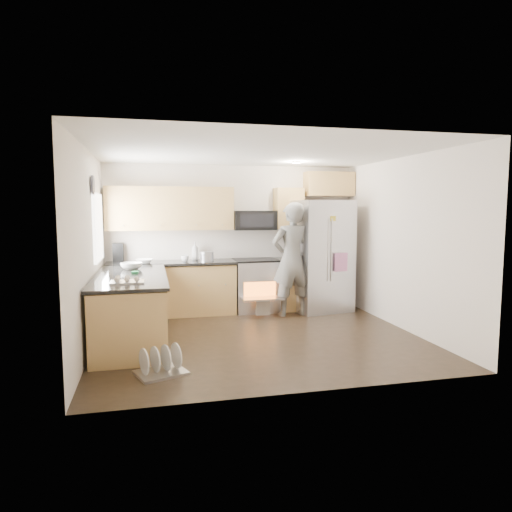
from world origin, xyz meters
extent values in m
plane|color=black|center=(0.00, 0.00, 0.00)|extent=(4.50, 4.50, 0.00)
cube|color=silver|center=(0.00, 2.00, 1.30)|extent=(4.50, 0.04, 2.60)
cube|color=silver|center=(0.00, -2.00, 1.30)|extent=(4.50, 0.04, 2.60)
cube|color=silver|center=(-2.25, 0.00, 1.30)|extent=(0.04, 4.00, 2.60)
cube|color=silver|center=(2.25, 0.00, 1.30)|extent=(0.04, 4.00, 2.60)
cube|color=white|center=(0.00, 0.00, 2.60)|extent=(4.50, 4.00, 0.04)
cube|color=white|center=(-2.23, 1.00, 1.55)|extent=(0.04, 1.00, 1.00)
cylinder|color=#FCE9C9|center=(0.90, 1.10, 2.58)|extent=(0.14, 0.14, 0.02)
cylinder|color=#474754|center=(-2.22, 0.45, 2.15)|extent=(0.03, 0.26, 0.26)
cube|color=tan|center=(-1.12, 1.70, 0.43)|extent=(2.15, 0.60, 0.87)
cube|color=black|center=(-1.12, 1.69, 0.91)|extent=(2.19, 0.64, 0.04)
cube|color=tan|center=(1.00, 1.70, 0.43)|extent=(0.50, 0.60, 0.87)
cube|color=black|center=(1.00, 1.69, 0.91)|extent=(0.54, 0.64, 0.04)
cube|color=tan|center=(-1.12, 1.83, 1.83)|extent=(2.16, 0.33, 0.74)
cube|color=tan|center=(1.00, 1.83, 1.83)|extent=(0.50, 0.33, 0.74)
cube|color=tan|center=(1.78, 1.83, 2.28)|extent=(0.90, 0.33, 0.44)
imported|color=white|center=(-1.58, 1.59, 0.96)|extent=(0.28, 0.28, 0.07)
imported|color=silver|center=(-0.71, 1.87, 1.08)|extent=(0.12, 0.12, 0.32)
imported|color=silver|center=(-0.90, 1.70, 0.98)|extent=(0.13, 0.13, 0.10)
cylinder|color=#B7B7BC|center=(-0.53, 1.64, 1.01)|extent=(0.24, 0.24, 0.16)
cube|color=black|center=(-2.01, 1.87, 1.09)|extent=(0.17, 0.21, 0.32)
cylinder|color=#B7B7BC|center=(0.95, 1.75, 0.96)|extent=(0.09, 0.09, 0.07)
cube|color=tan|center=(-1.75, 0.25, 0.43)|extent=(0.90, 2.30, 0.87)
cube|color=black|center=(-1.75, 0.25, 0.91)|extent=(0.96, 2.36, 0.04)
imported|color=silver|center=(-1.76, 0.84, 0.98)|extent=(0.32, 0.32, 0.10)
cube|color=#31AB5B|center=(-1.70, 0.39, 0.94)|extent=(0.10, 0.07, 0.03)
cube|color=#B7B7BC|center=(-1.76, -0.42, 0.97)|extent=(0.41, 0.31, 0.09)
cube|color=#B7B7BC|center=(0.35, 1.68, 0.45)|extent=(0.76, 0.62, 0.90)
cube|color=black|center=(0.35, 1.68, 0.92)|extent=(0.76, 0.60, 0.03)
cube|color=orange|center=(0.35, 1.36, 0.40)|extent=(0.56, 0.02, 0.34)
cube|color=#B7B7BC|center=(0.35, 1.20, 0.32)|extent=(0.70, 0.34, 0.03)
cube|color=beige|center=(0.35, 1.15, 0.18)|extent=(0.24, 0.03, 0.28)
cube|color=black|center=(0.35, 1.80, 1.62)|extent=(0.76, 0.40, 0.34)
cube|color=#B7B7BC|center=(1.50, 1.45, 0.99)|extent=(1.08, 0.91, 1.97)
cylinder|color=#B7B7BC|center=(1.47, 1.06, 1.13)|extent=(0.03, 0.03, 1.07)
cylinder|color=#B7B7BC|center=(1.53, 1.06, 1.13)|extent=(0.03, 0.03, 1.07)
cube|color=pink|center=(1.71, 1.07, 0.91)|extent=(0.25, 0.05, 0.32)
cube|color=#91B9E8|center=(1.31, 1.07, 1.45)|extent=(0.19, 0.04, 0.24)
imported|color=slate|center=(0.86, 1.19, 0.97)|extent=(0.75, 0.53, 1.93)
cube|color=#B7B7BC|center=(-1.40, -1.15, 0.02)|extent=(0.63, 0.57, 0.03)
cylinder|color=silver|center=(-1.57, -1.22, 0.18)|extent=(0.12, 0.28, 0.29)
cylinder|color=silver|center=(-1.45, -1.17, 0.18)|extent=(0.12, 0.28, 0.29)
cylinder|color=silver|center=(-1.34, -1.13, 0.18)|extent=(0.12, 0.28, 0.29)
cylinder|color=silver|center=(-1.22, -1.09, 0.18)|extent=(0.12, 0.28, 0.29)
camera|label=1|loc=(-1.48, -6.17, 1.84)|focal=32.00mm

